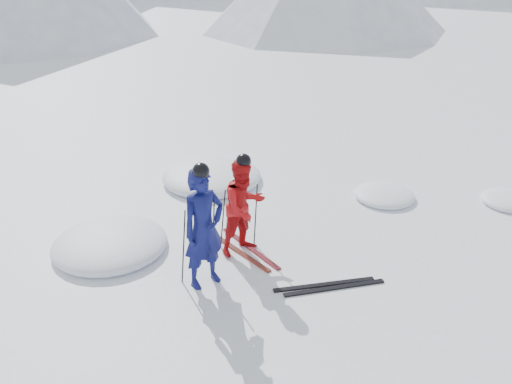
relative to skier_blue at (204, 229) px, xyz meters
name	(u,v)px	position (x,y,z in m)	size (l,w,h in m)	color
ground	(355,236)	(3.08, 0.15, -1.01)	(160.00, 160.00, 0.00)	white
skier_blue	(204,229)	(0.00, 0.00, 0.00)	(0.73, 0.48, 2.01)	#0D1150
skier_red	(244,207)	(0.98, 0.61, -0.13)	(0.86, 0.67, 1.76)	red
pole_blue_left	(184,247)	(-0.30, 0.15, -0.34)	(0.02, 0.02, 1.34)	black
pole_blue_right	(213,236)	(0.25, 0.25, -0.34)	(0.02, 0.02, 1.34)	black
pole_red_left	(223,219)	(0.68, 0.86, -0.42)	(0.02, 0.02, 1.17)	black
pole_red_right	(256,215)	(1.28, 0.76, -0.42)	(0.02, 0.02, 1.17)	black
ski_worn_left	(238,251)	(0.86, 0.61, -0.99)	(0.09, 1.70, 0.03)	black
ski_worn_right	(250,248)	(1.10, 0.61, -0.99)	(0.09, 1.70, 0.03)	black
ski_loose_a	(324,285)	(1.69, -0.94, -0.99)	(0.09, 1.70, 0.03)	black
ski_loose_b	(334,288)	(1.79, -1.09, -0.99)	(0.09, 1.70, 0.03)	black
snow_lumps	(214,205)	(1.17, 2.51, -1.01)	(9.58, 5.55, 0.50)	white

